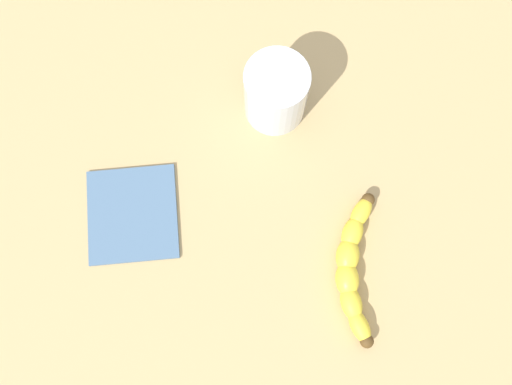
{
  "coord_description": "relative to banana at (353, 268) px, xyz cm",
  "views": [
    {
      "loc": [
        -19.08,
        4.33,
        83.51
      ],
      "look_at": [
        -1.81,
        -1.12,
        5.0
      ],
      "focal_mm": 38.86,
      "sensor_mm": 36.0,
      "label": 1
    }
  ],
  "objects": [
    {
      "name": "folded_napkin",
      "position": [
        17.21,
        28.09,
        -1.37
      ],
      "size": [
        16.56,
        15.79,
        0.6
      ],
      "primitive_type": "cube",
      "rotation": [
        0.0,
        0.0,
        -0.21
      ],
      "color": "slate",
      "rests_on": "wooden_tabletop"
    },
    {
      "name": "wooden_tabletop",
      "position": [
        16.31,
        10.96,
        -3.17
      ],
      "size": [
        120.0,
        120.0,
        3.0
      ],
      "primitive_type": "cube",
      "color": "tan",
      "rests_on": "ground"
    },
    {
      "name": "banana",
      "position": [
        0.0,
        0.0,
        0.0
      ],
      "size": [
        20.77,
        10.08,
        3.33
      ],
      "rotation": [
        0.0,
        0.0,
        2.78
      ],
      "color": "yellow",
      "rests_on": "wooden_tabletop"
    },
    {
      "name": "smoothie_glass",
      "position": [
        26.94,
        2.89,
        3.54
      ],
      "size": [
        9.27,
        9.27,
        11.17
      ],
      "color": "silver",
      "rests_on": "wooden_tabletop"
    }
  ]
}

